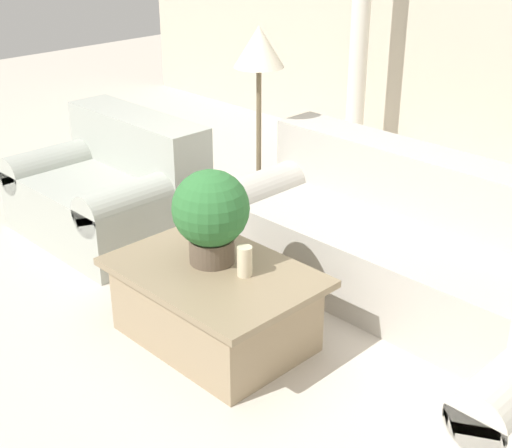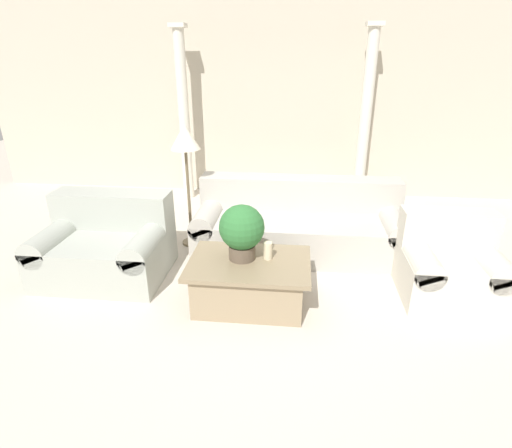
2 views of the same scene
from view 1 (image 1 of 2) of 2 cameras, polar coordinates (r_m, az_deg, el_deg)
The scene contains 8 objects.
ground_plane at distance 4.16m, azimuth 1.10°, elevation -8.25°, with size 16.00×16.00×0.00m, color beige.
sofa_long at distance 4.46m, azimuth 12.30°, elevation -1.55°, with size 2.43×0.97×0.84m.
loveseat at distance 5.28m, azimuth -11.48°, elevation 2.88°, with size 1.28×0.97×0.84m.
coffee_table at distance 3.95m, azimuth -3.33°, elevation -6.40°, with size 1.13×0.78×0.45m.
potted_plant at distance 3.79m, azimuth -3.64°, elevation 0.91°, with size 0.42×0.42×0.53m.
pillar_candle at distance 3.74m, azimuth -0.92°, elevation -2.99°, with size 0.08×0.08×0.17m.
floor_lamp at distance 4.97m, azimuth 0.23°, elevation 13.02°, with size 0.35×0.35×1.48m.
column_left at distance 6.59m, azimuth 8.40°, elevation 16.49°, with size 0.24×0.24×2.63m.
Camera 1 is at (2.42, -2.51, 2.28)m, focal length 50.00 mm.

